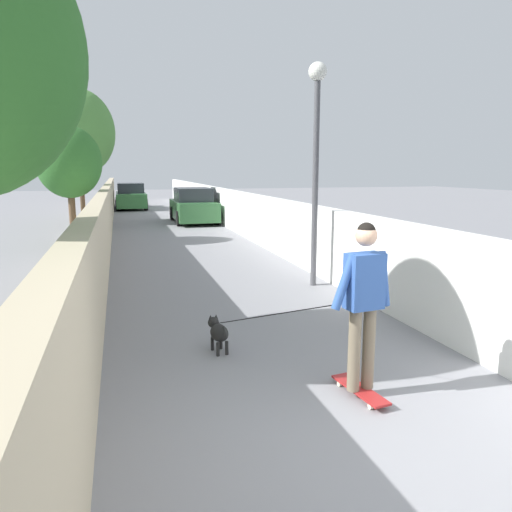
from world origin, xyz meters
TOP-DOWN VIEW (x-y plane):
  - ground_plane at (14.00, 0.00)m, footprint 80.00×80.00m
  - wall_left at (12.00, 2.40)m, footprint 48.00×0.30m
  - fence_right at (12.00, -2.40)m, footprint 48.00×0.30m
  - tree_left_near at (19.00, 3.46)m, footprint 3.03×3.03m
  - tree_left_mid at (13.00, 3.38)m, footprint 1.98×1.98m
  - lamp_post at (5.85, -1.85)m, footprint 0.36×0.36m
  - skateboard at (1.14, -0.41)m, footprint 0.82×0.30m
  - person_skateboarder at (1.14, -0.41)m, footprint 0.27×0.72m
  - dog at (2.78, 0.77)m, footprint 1.93×1.32m
  - car_near at (18.31, -1.25)m, footprint 4.02×1.80m
  - car_far at (26.83, 1.25)m, footprint 4.38×1.80m

SIDE VIEW (x-z plane):
  - ground_plane at x=14.00m, z-range 0.00..0.00m
  - skateboard at x=1.14m, z-range 0.03..0.11m
  - dog at x=2.78m, z-range -0.25..0.80m
  - car_near at x=18.31m, z-range -0.06..1.48m
  - car_far at x=26.83m, z-range -0.05..1.49m
  - fence_right at x=12.00m, z-range 0.00..1.54m
  - wall_left at x=12.00m, z-range 0.00..1.69m
  - person_skateboarder at x=1.14m, z-range 0.24..2.01m
  - tree_left_mid at x=13.00m, z-range 0.72..4.42m
  - lamp_post at x=5.85m, z-range 0.80..5.19m
  - tree_left_near at x=19.00m, z-range 1.05..6.75m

